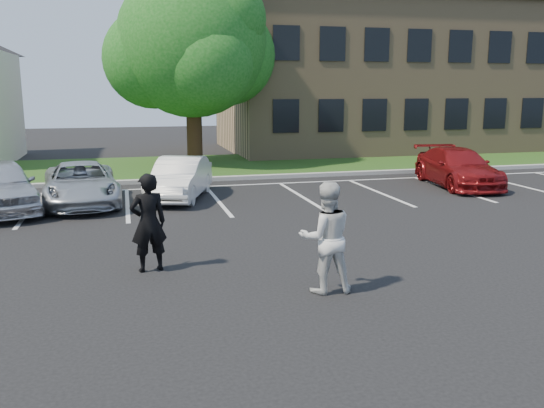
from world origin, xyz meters
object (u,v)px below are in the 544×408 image
at_px(car_silver_minivan, 81,184).
at_px(car_red_compact, 458,168).
at_px(office_building, 412,77).
at_px(tree, 194,46).
at_px(man_white_shirt, 326,238).
at_px(man_black_suit, 148,223).
at_px(car_white_sedan, 180,178).

height_order(car_silver_minivan, car_red_compact, car_red_compact).
xyz_separation_m(office_building, tree, (-13.59, -5.44, 1.19)).
distance_m(office_building, man_white_shirt, 26.67).
xyz_separation_m(tree, man_black_suit, (-2.83, -15.37, -4.38)).
height_order(tree, man_white_shirt, tree).
bearing_deg(man_black_suit, car_white_sedan, -111.29).
bearing_deg(man_black_suit, man_white_shirt, 134.82).
distance_m(office_building, car_silver_minivan, 22.95).
height_order(office_building, tree, tree).
bearing_deg(man_white_shirt, car_silver_minivan, -58.89).
bearing_deg(office_building, man_white_shirt, -120.64).
relative_size(man_black_suit, man_white_shirt, 0.99).
relative_size(man_white_shirt, car_silver_minivan, 0.42).
bearing_deg(car_silver_minivan, man_black_suit, -81.84).
distance_m(car_silver_minivan, car_red_compact, 13.08).
xyz_separation_m(man_black_suit, car_red_compact, (11.35, 7.37, -0.29)).
bearing_deg(tree, car_white_sedan, -100.90).
distance_m(office_building, car_red_compact, 14.78).
relative_size(tree, man_black_suit, 4.54).
xyz_separation_m(man_white_shirt, car_white_sedan, (-1.63, 9.40, -0.31)).
xyz_separation_m(office_building, man_white_shirt, (-13.49, -22.78, -3.18)).
bearing_deg(tree, man_black_suit, -100.43).
distance_m(tree, man_black_suit, 16.23).
bearing_deg(tree, car_red_compact, -43.19).
height_order(tree, man_black_suit, tree).
distance_m(man_black_suit, car_white_sedan, 7.56).
relative_size(office_building, car_silver_minivan, 4.83).
xyz_separation_m(office_building, man_black_suit, (-16.42, -20.81, -3.19)).
bearing_deg(man_white_shirt, office_building, -116.43).
height_order(car_white_sedan, car_red_compact, car_red_compact).
distance_m(man_black_suit, man_white_shirt, 3.53).
relative_size(man_black_suit, car_silver_minivan, 0.42).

